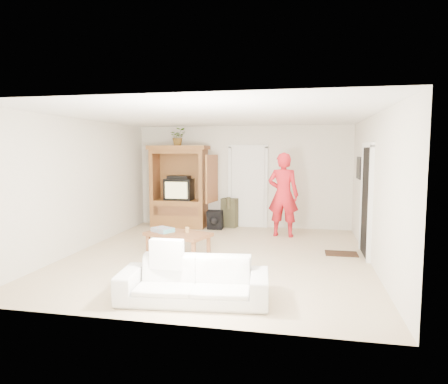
# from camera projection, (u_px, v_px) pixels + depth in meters

# --- Properties ---
(floor) EXTENTS (6.00, 6.00, 0.00)m
(floor) POSITION_uv_depth(u_px,v_px,m) (217.00, 256.00, 7.51)
(floor) COLOR tan
(floor) RESTS_ON ground
(ceiling) EXTENTS (6.00, 6.00, 0.00)m
(ceiling) POSITION_uv_depth(u_px,v_px,m) (217.00, 116.00, 7.24)
(ceiling) COLOR white
(ceiling) RESTS_ON floor
(wall_back) EXTENTS (5.50, 0.00, 5.50)m
(wall_back) POSITION_uv_depth(u_px,v_px,m) (242.00, 177.00, 10.30)
(wall_back) COLOR silver
(wall_back) RESTS_ON floor
(wall_front) EXTENTS (5.50, 0.00, 5.50)m
(wall_front) POSITION_uv_depth(u_px,v_px,m) (160.00, 212.00, 4.45)
(wall_front) COLOR silver
(wall_front) RESTS_ON floor
(wall_left) EXTENTS (0.00, 6.00, 6.00)m
(wall_left) POSITION_uv_depth(u_px,v_px,m) (82.00, 185.00, 7.92)
(wall_left) COLOR silver
(wall_left) RESTS_ON floor
(wall_right) EXTENTS (0.00, 6.00, 6.00)m
(wall_right) POSITION_uv_depth(u_px,v_px,m) (374.00, 190.00, 6.83)
(wall_right) COLOR silver
(wall_right) RESTS_ON floor
(armoire) EXTENTS (1.82, 1.14, 2.10)m
(armoire) POSITION_uv_depth(u_px,v_px,m) (180.00, 192.00, 10.32)
(armoire) COLOR olive
(armoire) RESTS_ON floor
(door_back) EXTENTS (0.85, 0.05, 2.04)m
(door_back) POSITION_uv_depth(u_px,v_px,m) (248.00, 188.00, 10.27)
(door_back) COLOR white
(door_back) RESTS_ON floor
(doorway_right) EXTENTS (0.05, 0.90, 2.04)m
(doorway_right) POSITION_uv_depth(u_px,v_px,m) (367.00, 202.00, 7.45)
(doorway_right) COLOR black
(doorway_right) RESTS_ON floor
(framed_picture) EXTENTS (0.03, 0.60, 0.48)m
(framed_picture) POSITION_uv_depth(u_px,v_px,m) (359.00, 168.00, 8.65)
(framed_picture) COLOR black
(framed_picture) RESTS_ON wall_right
(doormat) EXTENTS (0.60, 0.40, 0.02)m
(doormat) POSITION_uv_depth(u_px,v_px,m) (341.00, 254.00, 7.64)
(doormat) COLOR #382316
(doormat) RESTS_ON floor
(plant) EXTENTS (0.48, 0.45, 0.44)m
(plant) POSITION_uv_depth(u_px,v_px,m) (178.00, 137.00, 10.15)
(plant) COLOR #4C7238
(plant) RESTS_ON armoire
(man) EXTENTS (0.76, 0.55, 1.93)m
(man) POSITION_uv_depth(u_px,v_px,m) (283.00, 195.00, 9.14)
(man) COLOR red
(man) RESTS_ON floor
(sofa) EXTENTS (2.02, 0.96, 0.57)m
(sofa) POSITION_uv_depth(u_px,v_px,m) (194.00, 280.00, 5.23)
(sofa) COLOR silver
(sofa) RESTS_ON floor
(coffee_table) EXTENTS (1.33, 0.99, 0.44)m
(coffee_table) POSITION_uv_depth(u_px,v_px,m) (178.00, 235.00, 7.50)
(coffee_table) COLOR brown
(coffee_table) RESTS_ON floor
(towel) EXTENTS (0.47, 0.43, 0.08)m
(towel) POSITION_uv_depth(u_px,v_px,m) (163.00, 230.00, 7.55)
(towel) COLOR #D94864
(towel) RESTS_ON coffee_table
(candle) EXTENTS (0.08, 0.08, 0.10)m
(candle) POSITION_uv_depth(u_px,v_px,m) (187.00, 230.00, 7.51)
(candle) COLOR tan
(candle) RESTS_ON coffee_table
(backpack_black) EXTENTS (0.38, 0.24, 0.47)m
(backpack_black) POSITION_uv_depth(u_px,v_px,m) (215.00, 220.00, 9.99)
(backpack_black) COLOR black
(backpack_black) RESTS_ON floor
(backpack_olive) EXTENTS (0.44, 0.36, 0.75)m
(backpack_olive) POSITION_uv_depth(u_px,v_px,m) (230.00, 213.00, 10.31)
(backpack_olive) COLOR #47442B
(backpack_olive) RESTS_ON floor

